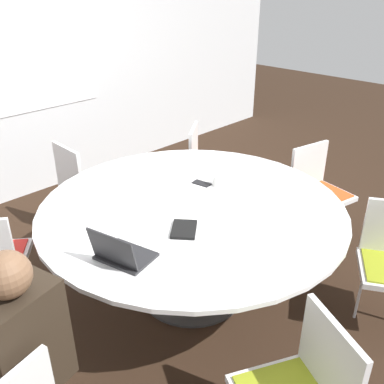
{
  "coord_description": "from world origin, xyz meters",
  "views": [
    {
      "loc": [
        -1.85,
        -1.81,
        2.17
      ],
      "look_at": [
        0.0,
        0.0,
        0.85
      ],
      "focal_mm": 40.0,
      "sensor_mm": 36.0,
      "label": 1
    }
  ],
  "objects_px": {
    "chair_3": "(317,186)",
    "person_0": "(22,347)",
    "coffee_cup": "(218,181)",
    "cell_phone": "(202,183)",
    "chair_5": "(83,179)",
    "laptop": "(120,253)",
    "spiral_notebook": "(184,229)",
    "chair_4": "(206,161)"
  },
  "relations": [
    {
      "from": "chair_3",
      "to": "coffee_cup",
      "type": "distance_m",
      "value": 1.08
    },
    {
      "from": "chair_5",
      "to": "spiral_notebook",
      "type": "distance_m",
      "value": 1.61
    },
    {
      "from": "chair_3",
      "to": "laptop",
      "type": "height_order",
      "value": "laptop"
    },
    {
      "from": "chair_4",
      "to": "laptop",
      "type": "relative_size",
      "value": 2.44
    },
    {
      "from": "chair_3",
      "to": "person_0",
      "type": "distance_m",
      "value": 2.75
    },
    {
      "from": "cell_phone",
      "to": "chair_5",
      "type": "bearing_deg",
      "value": 104.92
    },
    {
      "from": "chair_5",
      "to": "person_0",
      "type": "xyz_separation_m",
      "value": [
        -1.37,
        -1.68,
        0.19
      ]
    },
    {
      "from": "chair_3",
      "to": "person_0",
      "type": "height_order",
      "value": "person_0"
    },
    {
      "from": "chair_4",
      "to": "coffee_cup",
      "type": "distance_m",
      "value": 1.1
    },
    {
      "from": "laptop",
      "to": "spiral_notebook",
      "type": "height_order",
      "value": "laptop"
    },
    {
      "from": "chair_3",
      "to": "cell_phone",
      "type": "distance_m",
      "value": 1.16
    },
    {
      "from": "chair_3",
      "to": "person_0",
      "type": "xyz_separation_m",
      "value": [
        -2.74,
        -0.08,
        0.19
      ]
    },
    {
      "from": "spiral_notebook",
      "to": "coffee_cup",
      "type": "relative_size",
      "value": 3.02
    },
    {
      "from": "chair_4",
      "to": "coffee_cup",
      "type": "bearing_deg",
      "value": 11.85
    },
    {
      "from": "chair_3",
      "to": "laptop",
      "type": "distance_m",
      "value": 2.11
    },
    {
      "from": "coffee_cup",
      "to": "cell_phone",
      "type": "relative_size",
      "value": 0.57
    },
    {
      "from": "chair_4",
      "to": "coffee_cup",
      "type": "xyz_separation_m",
      "value": [
        -0.72,
        -0.78,
        0.29
      ]
    },
    {
      "from": "person_0",
      "to": "chair_3",
      "type": "bearing_deg",
      "value": -11.55
    },
    {
      "from": "chair_4",
      "to": "spiral_notebook",
      "type": "relative_size",
      "value": 3.32
    },
    {
      "from": "chair_3",
      "to": "spiral_notebook",
      "type": "relative_size",
      "value": 3.32
    },
    {
      "from": "chair_3",
      "to": "coffee_cup",
      "type": "xyz_separation_m",
      "value": [
        -0.99,
        0.3,
        0.29
      ]
    },
    {
      "from": "chair_3",
      "to": "coffee_cup",
      "type": "height_order",
      "value": "chair_3"
    },
    {
      "from": "chair_3",
      "to": "chair_5",
      "type": "relative_size",
      "value": 1.0
    },
    {
      "from": "chair_5",
      "to": "spiral_notebook",
      "type": "height_order",
      "value": "chair_5"
    },
    {
      "from": "chair_3",
      "to": "person_0",
      "type": "relative_size",
      "value": 0.71
    },
    {
      "from": "chair_4",
      "to": "coffee_cup",
      "type": "relative_size",
      "value": 10.03
    },
    {
      "from": "person_0",
      "to": "coffee_cup",
      "type": "distance_m",
      "value": 1.79
    },
    {
      "from": "chair_3",
      "to": "laptop",
      "type": "xyz_separation_m",
      "value": [
        -2.09,
        0.06,
        0.3
      ]
    },
    {
      "from": "chair_5",
      "to": "spiral_notebook",
      "type": "xyz_separation_m",
      "value": [
        -0.25,
        -1.57,
        0.26
      ]
    },
    {
      "from": "spiral_notebook",
      "to": "person_0",
      "type": "bearing_deg",
      "value": -174.13
    },
    {
      "from": "chair_3",
      "to": "cell_phone",
      "type": "xyz_separation_m",
      "value": [
        -1.06,
        0.41,
        0.25
      ]
    },
    {
      "from": "coffee_cup",
      "to": "spiral_notebook",
      "type": "bearing_deg",
      "value": -156.95
    },
    {
      "from": "person_0",
      "to": "cell_phone",
      "type": "xyz_separation_m",
      "value": [
        1.68,
        0.49,
        0.05
      ]
    },
    {
      "from": "laptop",
      "to": "cell_phone",
      "type": "height_order",
      "value": "laptop"
    },
    {
      "from": "person_0",
      "to": "laptop",
      "type": "height_order",
      "value": "person_0"
    },
    {
      "from": "chair_5",
      "to": "coffee_cup",
      "type": "bearing_deg",
      "value": 18.15
    },
    {
      "from": "chair_4",
      "to": "chair_5",
      "type": "relative_size",
      "value": 1.0
    },
    {
      "from": "spiral_notebook",
      "to": "chair_5",
      "type": "bearing_deg",
      "value": 81.03
    },
    {
      "from": "person_0",
      "to": "cell_phone",
      "type": "height_order",
      "value": "person_0"
    },
    {
      "from": "chair_4",
      "to": "chair_5",
      "type": "height_order",
      "value": "same"
    },
    {
      "from": "chair_4",
      "to": "coffee_cup",
      "type": "height_order",
      "value": "chair_4"
    },
    {
      "from": "laptop",
      "to": "person_0",
      "type": "bearing_deg",
      "value": 88.71
    }
  ]
}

